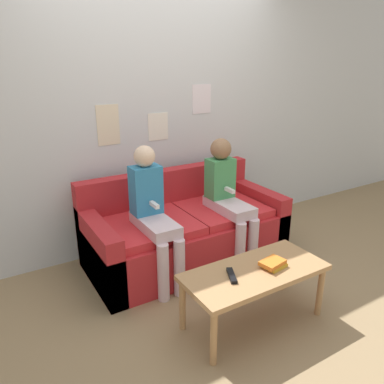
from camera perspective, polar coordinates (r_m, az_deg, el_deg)
ground_plane at (r=3.18m, az=3.82°, el=-13.96°), size 10.00×10.00×0.00m
wall_back at (r=3.59m, az=-5.48°, el=12.16°), size 8.00×0.06×2.60m
couch at (r=3.44m, az=-1.16°, el=-5.98°), size 1.76×0.84×0.78m
coffee_table at (r=2.64m, az=9.51°, el=-12.54°), size 1.00×0.45×0.42m
person_left at (r=2.98m, az=-5.94°, el=-2.83°), size 0.24×0.57×1.13m
person_right at (r=3.33m, az=5.48°, el=-0.33°), size 0.24×0.57×1.11m
tv_remote at (r=2.51m, az=6.06°, el=-12.54°), size 0.11×0.17×0.02m
book_stack at (r=2.65m, az=12.25°, el=-10.61°), size 0.19×0.15×0.05m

